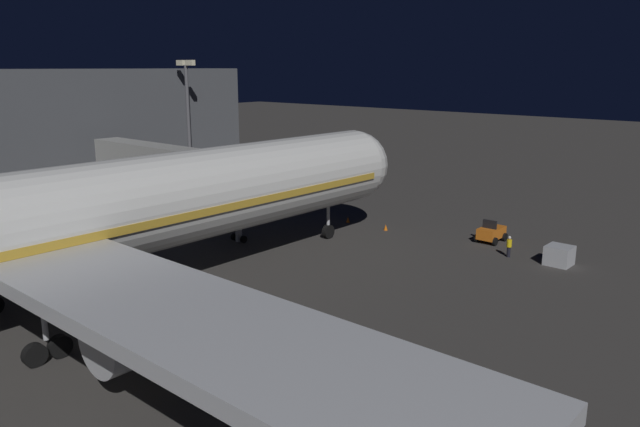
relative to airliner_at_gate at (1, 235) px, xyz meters
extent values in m
plane|color=#383533|center=(0.00, -9.43, -5.88)|extent=(320.00, 320.00, 0.00)
cylinder|color=silver|center=(0.00, -1.43, 0.15)|extent=(6.13, 57.48, 6.13)
sphere|color=silver|center=(0.00, -30.17, 0.15)|extent=(6.01, 6.01, 6.01)
cube|color=gold|center=(0.00, -1.43, -0.31)|extent=(6.19, 55.18, 0.50)
cube|color=black|center=(0.00, -28.33, 1.22)|extent=(3.37, 1.40, 0.90)
cube|color=#B7BABF|center=(0.00, -0.94, -0.92)|extent=(57.42, 6.70, 0.70)
cylinder|color=#B7BABF|center=(-10.31, -1.94, -2.93)|extent=(3.02, 5.20, 3.02)
cylinder|color=black|center=(-10.31, -4.54, -2.93)|extent=(2.56, 0.15, 2.56)
cylinder|color=black|center=(10.31, -4.54, -2.93)|extent=(2.56, 0.15, 2.56)
cylinder|color=#B7BABF|center=(0.00, -26.67, -3.50)|extent=(0.28, 0.28, 2.37)
cylinder|color=black|center=(0.00, -26.67, -5.28)|extent=(0.45, 1.20, 1.20)
cylinder|color=#B7BABF|center=(-4.20, 0.06, -3.50)|extent=(0.28, 0.28, 2.37)
cylinder|color=black|center=(-4.20, -0.59, -5.28)|extent=(0.45, 1.20, 1.20)
cylinder|color=black|center=(-4.20, 0.71, -5.28)|extent=(0.45, 1.20, 1.20)
cube|color=#9E9E99|center=(14.80, -20.91, 0.15)|extent=(21.41, 2.60, 2.50)
cube|color=#9E9E99|center=(4.10, -20.91, 0.15)|extent=(3.20, 3.40, 3.00)
cube|color=black|center=(2.70, -20.91, 0.15)|extent=(0.70, 3.20, 2.70)
cylinder|color=#B7BABF|center=(5.10, -20.91, -3.49)|extent=(0.56, 0.56, 4.78)
cylinder|color=black|center=(4.50, -20.91, -5.58)|extent=(0.25, 0.60, 0.60)
cylinder|color=black|center=(5.70, -20.91, -5.58)|extent=(0.25, 0.60, 0.60)
cylinder|color=#59595E|center=(25.50, -31.51, 1.46)|extent=(0.40, 0.40, 14.68)
cube|color=#F9EFC6|center=(24.60, -31.51, 9.05)|extent=(1.10, 0.50, 0.60)
cube|color=#F9EFC6|center=(26.40, -31.51, 9.05)|extent=(1.10, 0.50, 0.60)
cube|color=orange|center=(-11.11, -35.01, -5.08)|extent=(1.50, 2.66, 0.90)
cube|color=black|center=(-11.11, -34.61, -4.28)|extent=(1.20, 0.20, 0.70)
cylinder|color=black|center=(-11.92, -35.94, -5.53)|extent=(0.24, 0.70, 0.70)
cylinder|color=black|center=(-10.30, -35.94, -5.53)|extent=(0.24, 0.70, 0.70)
cylinder|color=black|center=(-11.92, -34.08, -5.53)|extent=(0.24, 0.70, 0.70)
cylinder|color=black|center=(-10.30, -34.08, -5.53)|extent=(0.24, 0.70, 0.70)
cube|color=#B7BABF|center=(-17.79, -32.53, -5.15)|extent=(1.83, 1.78, 1.46)
cylinder|color=black|center=(-14.12, -31.88, -5.47)|extent=(0.28, 0.28, 0.83)
cylinder|color=yellow|center=(-14.12, -31.88, -4.76)|extent=(0.40, 0.40, 0.59)
sphere|color=tan|center=(-14.12, -31.88, -4.34)|extent=(0.24, 0.24, 0.24)
sphere|color=white|center=(-14.12, -31.88, -4.29)|extent=(0.23, 0.23, 0.23)
cone|color=orange|center=(-2.20, -32.17, -5.61)|extent=(0.36, 0.36, 0.55)
cone|color=orange|center=(2.20, -32.17, -5.61)|extent=(0.36, 0.36, 0.55)
camera|label=1|loc=(-33.27, 12.40, 8.65)|focal=34.47mm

